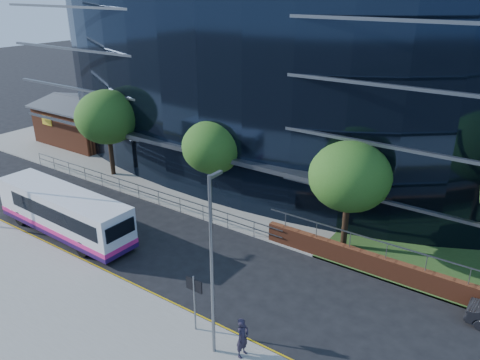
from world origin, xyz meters
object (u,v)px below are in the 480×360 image
Objects in this scene: city_bus at (65,212)px; brick_pavilion at (85,122)px; tree_far_b at (213,147)px; tree_far_c at (350,177)px; tree_far_a at (107,117)px; streetlight_east at (212,264)px; pedestrian at (243,338)px; street_sign at (194,292)px.

brick_pavilion is at bearing 139.56° from city_bus.
brick_pavilion is 1.42× the size of tree_far_b.
tree_far_c reaches higher than tree_far_b.
tree_far_a is 0.87× the size of streetlight_east.
pedestrian is at bearing -7.96° from city_bus.
streetlight_east is at bearing -29.24° from brick_pavilion.
city_bus is 5.82× the size of pedestrian.
tree_far_a is at bearing -177.14° from tree_far_b.
city_bus is (14.23, -12.76, -0.43)m from brick_pavilion.
brick_pavilion is at bearing 150.76° from streetlight_east.
streetlight_east is (1.50, -0.59, 2.29)m from street_sign.
tree_far_b reaches higher than city_bus.
brick_pavilion is 19.12m from city_bus.
tree_far_c is at bearing 1.56° from pedestrian.
tree_far_b reaches higher than brick_pavilion.
tree_far_c reaches higher than pedestrian.
tree_far_c is 17.19m from city_bus.
pedestrian is at bearing -28.05° from tree_far_a.
brick_pavilion reaches higher than street_sign.
tree_far_a reaches higher than street_sign.
tree_far_b is at bearing 62.85° from city_bus.
brick_pavilion is 1.23× the size of tree_far_a.
brick_pavilion is at bearing 63.33° from pedestrian.
tree_far_a is 22.05m from streetlight_east.
tree_far_c reaches higher than street_sign.
tree_far_b is 0.93× the size of tree_far_c.
tree_far_c reaches higher than city_bus.
street_sign is 12.51m from city_bus.
tree_far_c is at bearing 0.00° from tree_far_a.
streetlight_east reaches higher than street_sign.
streetlight_east is 0.76× the size of city_bus.
street_sign is 20.63m from tree_far_a.
streetlight_east reaches higher than tree_far_a.
street_sign is at bearing -31.17° from tree_far_a.
streetlight_east reaches higher than pedestrian.
pedestrian is at bearing -89.36° from tree_far_c.
tree_far_b reaches higher than street_sign.
city_bus is at bearing -150.79° from tree_far_c.
pedestrian is (10.12, -11.22, -3.15)m from tree_far_b.
street_sign is 0.27× the size of city_bus.
tree_far_a reaches higher than brick_pavilion.
tree_far_a reaches higher than pedestrian.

